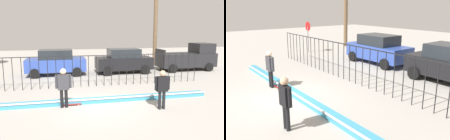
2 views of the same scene
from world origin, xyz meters
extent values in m
plane|color=#9E9991|center=(0.00, 0.00, 0.00)|extent=(60.00, 60.00, 0.00)
cube|color=teal|center=(0.00, 0.43, 0.11)|extent=(11.00, 0.36, 0.22)
cylinder|color=#B2B2B7|center=(0.00, 0.25, 0.22)|extent=(11.00, 0.09, 0.09)
cylinder|color=black|center=(-4.67, 3.56, 0.94)|extent=(0.04, 0.04, 1.87)
cylinder|color=black|center=(-4.20, 3.56, 0.94)|extent=(0.04, 0.04, 1.87)
cylinder|color=black|center=(-3.73, 3.56, 0.94)|extent=(0.04, 0.04, 1.87)
cylinder|color=black|center=(-3.27, 3.56, 0.94)|extent=(0.04, 0.04, 1.87)
cylinder|color=black|center=(-2.80, 3.56, 0.94)|extent=(0.04, 0.04, 1.87)
cylinder|color=black|center=(-2.33, 3.56, 0.94)|extent=(0.04, 0.04, 1.87)
cylinder|color=black|center=(-1.87, 3.56, 0.94)|extent=(0.04, 0.04, 1.87)
cylinder|color=black|center=(-1.40, 3.56, 0.94)|extent=(0.04, 0.04, 1.87)
cylinder|color=black|center=(-0.93, 3.56, 0.94)|extent=(0.04, 0.04, 1.87)
cylinder|color=black|center=(-0.47, 3.56, 0.94)|extent=(0.04, 0.04, 1.87)
cylinder|color=black|center=(0.00, 3.56, 0.94)|extent=(0.04, 0.04, 1.87)
cylinder|color=black|center=(0.47, 3.56, 0.94)|extent=(0.04, 0.04, 1.87)
cylinder|color=black|center=(0.93, 3.56, 0.94)|extent=(0.04, 0.04, 1.87)
cylinder|color=black|center=(1.40, 3.56, 0.94)|extent=(0.04, 0.04, 1.87)
cylinder|color=black|center=(1.87, 3.56, 0.94)|extent=(0.04, 0.04, 1.87)
cylinder|color=black|center=(2.33, 3.56, 0.94)|extent=(0.04, 0.04, 1.87)
cylinder|color=black|center=(2.80, 3.56, 0.94)|extent=(0.04, 0.04, 1.87)
cylinder|color=black|center=(3.27, 3.56, 0.94)|extent=(0.04, 0.04, 1.87)
cylinder|color=black|center=(3.73, 3.56, 0.94)|extent=(0.04, 0.04, 1.87)
cylinder|color=black|center=(4.20, 3.56, 0.94)|extent=(0.04, 0.04, 1.87)
cylinder|color=black|center=(4.67, 3.56, 0.94)|extent=(0.04, 0.04, 1.87)
cylinder|color=black|center=(5.13, 3.56, 0.94)|extent=(0.04, 0.04, 1.87)
cylinder|color=black|center=(5.60, 3.56, 0.94)|extent=(0.04, 0.04, 1.87)
cylinder|color=black|center=(6.07, 3.56, 0.94)|extent=(0.04, 0.04, 1.87)
cylinder|color=black|center=(6.53, 3.56, 0.94)|extent=(0.04, 0.04, 1.87)
cylinder|color=black|center=(7.00, 3.56, 0.94)|extent=(0.04, 0.04, 1.87)
cube|color=black|center=(0.00, 3.56, 1.85)|extent=(14.00, 0.04, 0.04)
cylinder|color=black|center=(-1.61, 0.06, 0.40)|extent=(0.13, 0.13, 0.80)
cylinder|color=black|center=(-1.42, 0.06, 0.40)|extent=(0.13, 0.13, 0.80)
cube|color=#333338|center=(-1.52, 0.06, 1.14)|extent=(0.49, 0.21, 0.66)
sphere|color=beige|center=(-1.52, 0.06, 1.60)|extent=(0.26, 0.26, 0.26)
cylinder|color=#333338|center=(-1.82, 0.06, 1.17)|extent=(0.10, 0.10, 0.59)
cylinder|color=#333338|center=(-1.22, 0.06, 1.17)|extent=(0.10, 0.10, 0.59)
cube|color=#A51E19|center=(-1.16, 0.26, 0.06)|extent=(0.80, 0.20, 0.02)
cylinder|color=silver|center=(-0.89, 0.33, 0.03)|extent=(0.05, 0.03, 0.05)
cylinder|color=silver|center=(-0.89, 0.18, 0.03)|extent=(0.05, 0.03, 0.05)
cylinder|color=silver|center=(-1.43, 0.33, 0.03)|extent=(0.05, 0.03, 0.05)
cylinder|color=silver|center=(-1.43, 0.18, 0.03)|extent=(0.05, 0.03, 0.05)
cylinder|color=black|center=(2.45, -1.07, 0.39)|extent=(0.13, 0.13, 0.78)
cylinder|color=black|center=(2.64, -1.07, 0.39)|extent=(0.13, 0.13, 0.78)
cube|color=black|center=(2.54, -1.07, 1.10)|extent=(0.48, 0.20, 0.65)
sphere|color=tan|center=(2.54, -1.07, 1.56)|extent=(0.25, 0.25, 0.25)
cylinder|color=black|center=(2.25, -1.07, 1.14)|extent=(0.10, 0.10, 0.58)
cylinder|color=black|center=(2.83, -1.07, 1.14)|extent=(0.10, 0.10, 0.58)
cube|color=#2D479E|center=(-1.92, 7.63, 0.79)|extent=(4.30, 1.90, 0.90)
cube|color=#1E2328|center=(-1.92, 7.63, 1.57)|extent=(2.37, 1.71, 0.66)
cylinder|color=black|center=(-0.46, 8.58, 0.34)|extent=(0.68, 0.22, 0.68)
cylinder|color=black|center=(-0.46, 6.68, 0.34)|extent=(0.68, 0.22, 0.68)
cylinder|color=black|center=(-3.38, 8.58, 0.34)|extent=(0.68, 0.22, 0.68)
cylinder|color=black|center=(-3.38, 6.68, 0.34)|extent=(0.68, 0.22, 0.68)
cube|color=black|center=(3.23, 7.39, 0.79)|extent=(4.30, 1.90, 0.90)
cube|color=#1E2328|center=(3.23, 7.39, 1.57)|extent=(2.37, 1.71, 0.66)
cylinder|color=black|center=(4.69, 8.34, 0.34)|extent=(0.68, 0.22, 0.68)
cylinder|color=black|center=(4.69, 6.44, 0.34)|extent=(0.68, 0.22, 0.68)
cylinder|color=black|center=(1.76, 8.34, 0.34)|extent=(0.68, 0.22, 0.68)
cylinder|color=black|center=(1.76, 6.44, 0.34)|extent=(0.68, 0.22, 0.68)
cube|color=black|center=(8.59, 7.43, 0.89)|extent=(4.70, 1.90, 1.10)
cube|color=black|center=(10.04, 7.43, 1.84)|extent=(1.50, 1.75, 0.80)
cube|color=black|center=(6.30, 7.43, 1.62)|extent=(0.12, 1.75, 0.36)
cylinder|color=black|center=(10.19, 8.38, 0.34)|extent=(0.68, 0.22, 0.68)
cylinder|color=black|center=(10.19, 6.48, 0.34)|extent=(0.68, 0.22, 0.68)
cylinder|color=black|center=(7.00, 8.38, 0.34)|extent=(0.68, 0.22, 0.68)
cylinder|color=black|center=(7.00, 6.48, 0.34)|extent=(0.68, 0.22, 0.68)
cylinder|color=brown|center=(7.15, 10.54, 3.81)|extent=(0.36, 0.36, 7.63)
camera|label=1|loc=(-1.63, -9.82, 3.36)|focal=37.01mm
camera|label=2|loc=(8.66, -3.74, 3.65)|focal=37.49mm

